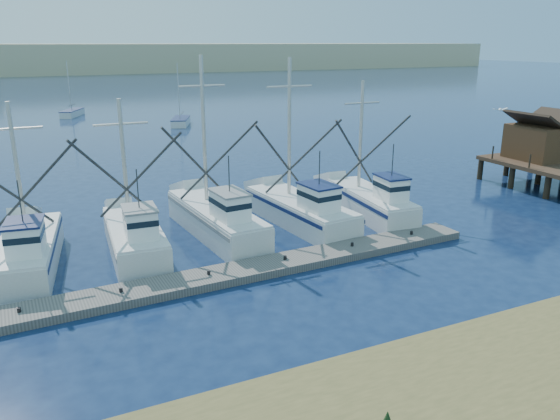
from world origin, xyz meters
name	(u,v)px	position (x,y,z in m)	size (l,w,h in m)	color
ground	(412,296)	(0.00, 0.00, 0.00)	(500.00, 500.00, 0.00)	#0D1B39
floating_dock	(209,278)	(-7.63, 5.22, 0.20)	(29.36, 1.96, 0.39)	#65605B
dune_ridge	(57,58)	(0.00, 210.00, 5.00)	(360.00, 60.00, 10.00)	tan
trawler_fleet	(182,228)	(-7.40, 10.48, 0.97)	(28.73, 9.74, 10.02)	silver
sailboat_near	(181,122)	(4.58, 54.73, 0.49)	(3.96, 6.05, 8.10)	silver
sailboat_far	(72,113)	(-7.71, 70.67, 0.49)	(4.04, 6.23, 8.10)	silver
flying_gull	(500,109)	(13.97, 9.34, 6.45)	(1.21, 0.22, 0.22)	white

